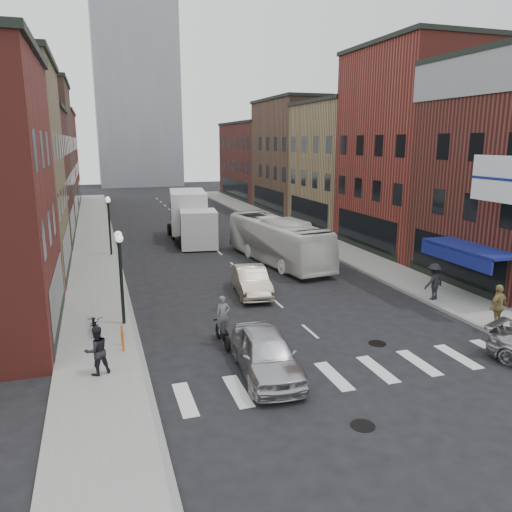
{
  "coord_description": "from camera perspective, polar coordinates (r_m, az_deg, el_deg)",
  "views": [
    {
      "loc": [
        -8.23,
        -17.03,
        7.82
      ],
      "look_at": [
        -0.93,
        5.5,
        2.33
      ],
      "focal_mm": 35.0,
      "sensor_mm": 36.0,
      "label": 1
    }
  ],
  "objects": [
    {
      "name": "ground",
      "position": [
        20.47,
        7.35,
        -9.53
      ],
      "size": [
        160.0,
        160.0,
        0.0
      ],
      "primitive_type": "plane",
      "color": "black",
      "rests_on": "ground"
    },
    {
      "name": "sidewalk_left",
      "position": [
        39.8,
        -17.98,
        1.17
      ],
      "size": [
        3.0,
        74.0,
        0.15
      ],
      "primitive_type": "cube",
      "color": "gray",
      "rests_on": "ground"
    },
    {
      "name": "sidewalk_right",
      "position": [
        43.17,
        5.18,
        2.65
      ],
      "size": [
        3.0,
        74.0,
        0.15
      ],
      "primitive_type": "cube",
      "color": "gray",
      "rests_on": "ground"
    },
    {
      "name": "curb_left",
      "position": [
        39.83,
        -15.82,
        1.21
      ],
      "size": [
        0.2,
        74.0,
        0.16
      ],
      "primitive_type": "cube",
      "color": "gray",
      "rests_on": "ground"
    },
    {
      "name": "curb_right",
      "position": [
        42.62,
        3.32,
        2.44
      ],
      "size": [
        0.2,
        74.0,
        0.16
      ],
      "primitive_type": "cube",
      "color": "gray",
      "rests_on": "ground"
    },
    {
      "name": "crosswalk_stripes",
      "position": [
        18.05,
        11.5,
        -12.91
      ],
      "size": [
        12.0,
        2.2,
        0.01
      ],
      "primitive_type": "cube",
      "color": "silver",
      "rests_on": "ground"
    },
    {
      "name": "bldg_left_far_a",
      "position": [
        52.49,
        -25.81,
        10.49
      ],
      "size": [
        10.3,
        12.2,
        13.3
      ],
      "color": "brown",
      "rests_on": "ground"
    },
    {
      "name": "bldg_left_far_b",
      "position": [
        66.42,
        -24.17,
        10.05
      ],
      "size": [
        10.3,
        16.2,
        11.3
      ],
      "color": "maroon",
      "rests_on": "ground"
    },
    {
      "name": "bldg_right_mid_a",
      "position": [
        38.77,
        19.25,
        11.34
      ],
      "size": [
        10.3,
        10.2,
        14.3
      ],
      "color": "maroon",
      "rests_on": "ground"
    },
    {
      "name": "bldg_right_mid_b",
      "position": [
        47.2,
        11.74,
        10.14
      ],
      "size": [
        10.3,
        10.2,
        11.3
      ],
      "color": "olive",
      "rests_on": "ground"
    },
    {
      "name": "bldg_right_far_a",
      "position": [
        57.01,
        6.23,
        11.28
      ],
      "size": [
        10.3,
        12.2,
        12.3
      ],
      "color": "brown",
      "rests_on": "ground"
    },
    {
      "name": "bldg_right_far_b",
      "position": [
        70.05,
        1.46,
        10.85
      ],
      "size": [
        10.3,
        16.2,
        10.3
      ],
      "color": "#4E241C",
      "rests_on": "ground"
    },
    {
      "name": "awning_blue",
      "position": [
        26.51,
        22.87,
        0.71
      ],
      "size": [
        1.8,
        5.0,
        0.78
      ],
      "color": "navy",
      "rests_on": "ground"
    },
    {
      "name": "billboard_sign",
      "position": [
        24.36,
        26.05,
        7.76
      ],
      "size": [
        1.52,
        3.0,
        3.7
      ],
      "color": "black",
      "rests_on": "ground"
    },
    {
      "name": "distant_tower",
      "position": [
        96.93,
        -13.9,
        22.89
      ],
      "size": [
        14.0,
        14.0,
        50.0
      ],
      "primitive_type": "cube",
      "color": "#9399A0",
      "rests_on": "ground"
    },
    {
      "name": "streetlamp_near",
      "position": [
        21.62,
        -15.26,
        -0.55
      ],
      "size": [
        0.32,
        1.22,
        4.11
      ],
      "color": "black",
      "rests_on": "ground"
    },
    {
      "name": "streetlamp_far",
      "position": [
        35.39,
        -16.47,
        4.53
      ],
      "size": [
        0.32,
        1.22,
        4.11
      ],
      "color": "black",
      "rests_on": "ground"
    },
    {
      "name": "bike_rack",
      "position": [
        19.73,
        -15.01,
        -9.05
      ],
      "size": [
        0.08,
        0.68,
        0.8
      ],
      "color": "#D8590C",
      "rests_on": "sidewalk_left"
    },
    {
      "name": "box_truck",
      "position": [
        39.83,
        -7.46,
        4.4
      ],
      "size": [
        3.45,
        9.2,
        3.88
      ],
      "rotation": [
        0.0,
        0.0,
        -0.13
      ],
      "color": "silver",
      "rests_on": "ground"
    },
    {
      "name": "motorcycle_rider",
      "position": [
        19.58,
        -3.79,
        -7.57
      ],
      "size": [
        0.56,
        1.97,
        2.0
      ],
      "rotation": [
        0.0,
        0.0,
        -0.04
      ],
      "color": "black",
      "rests_on": "ground"
    },
    {
      "name": "transit_bus",
      "position": [
        32.58,
        2.46,
        1.8
      ],
      "size": [
        3.84,
        10.84,
        2.95
      ],
      "primitive_type": "imported",
      "rotation": [
        0.0,
        0.0,
        0.13
      ],
      "color": "silver",
      "rests_on": "ground"
    },
    {
      "name": "sedan_left_near",
      "position": [
        17.2,
        1.18,
        -11.1
      ],
      "size": [
        2.23,
        4.73,
        1.57
      ],
      "primitive_type": "imported",
      "rotation": [
        0.0,
        0.0,
        -0.08
      ],
      "color": "#B9B9BE",
      "rests_on": "ground"
    },
    {
      "name": "sedan_left_far",
      "position": [
        25.92,
        -0.58,
        -2.85
      ],
      "size": [
        2.04,
        4.55,
        1.45
      ],
      "primitive_type": "imported",
      "rotation": [
        0.0,
        0.0,
        -0.12
      ],
      "color": "beige",
      "rests_on": "ground"
    },
    {
      "name": "parked_bicycle",
      "position": [
        21.41,
        -17.92,
        -7.44
      ],
      "size": [
        0.72,
        1.63,
        0.83
      ],
      "primitive_type": "imported",
      "rotation": [
        0.0,
        0.0,
        0.11
      ],
      "color": "black",
      "rests_on": "sidewalk_left"
    },
    {
      "name": "ped_left_solo",
      "position": [
        17.73,
        -17.74,
        -10.25
      ],
      "size": [
        0.93,
        0.73,
        1.69
      ],
      "primitive_type": "imported",
      "rotation": [
        0.0,
        0.0,
        3.49
      ],
      "color": "black",
      "rests_on": "sidewalk_left"
    },
    {
      "name": "ped_right_a",
      "position": [
        26.1,
        19.68,
        -2.76
      ],
      "size": [
        1.28,
        0.85,
        1.82
      ],
      "primitive_type": "imported",
      "rotation": [
        0.0,
        0.0,
        3.39
      ],
      "color": "black",
      "rests_on": "sidewalk_right"
    },
    {
      "name": "ped_right_b",
      "position": [
        23.15,
        25.94,
        -5.21
      ],
      "size": [
        1.21,
        0.82,
        1.89
      ],
      "primitive_type": "imported",
      "rotation": [
        0.0,
        0.0,
        3.4
      ],
      "color": "#9B844F",
      "rests_on": "sidewalk_right"
    }
  ]
}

